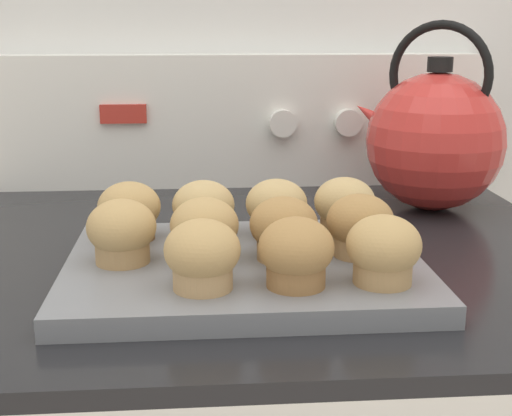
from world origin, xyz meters
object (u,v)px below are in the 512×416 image
Objects in this scene: muffin_r1_c1 at (205,230)px; muffin_r2_c3 at (345,206)px; muffin_r0_c2 at (296,253)px; muffin_r2_c0 at (129,211)px; muffin_r0_c1 at (202,255)px; muffin_r1_c2 at (284,229)px; muffin_r1_c3 at (360,226)px; muffin_r1_c0 at (122,232)px; muffin_r2_c2 at (276,208)px; muffin_r2_c1 at (204,210)px; muffin_r0_c3 at (383,250)px; tea_kettle at (434,139)px; muffin_pan at (245,269)px.

muffin_r1_c1 and muffin_r2_c3 have the same top height.
muffin_r0_c2 is 1.00× the size of muffin_r2_c0.
muffin_r1_c2 is at bearing 43.22° from muffin_r0_c1.
muffin_r1_c1 is 1.00× the size of muffin_r1_c3.
muffin_r1_c0 and muffin_r2_c0 have the same top height.
muffin_r2_c0 is 1.00× the size of muffin_r2_c2.
muffin_r1_c2 is 1.00× the size of muffin_r2_c1.
muffin_r1_c0 and muffin_r2_c2 have the same top height.
muffin_r0_c3 is 0.27× the size of tea_kettle.
muffin_r1_c1 is at bearing 0.04° from muffin_r1_c0.
tea_kettle is (0.28, 0.27, 0.09)m from muffin_pan.
muffin_r1_c0 is at bearing -153.82° from muffin_r2_c2.
muffin_r2_c0 is (-0.17, 0.16, 0.00)m from muffin_r0_c2.
muffin_r2_c3 reaches higher than muffin_pan.
muffin_r1_c0 is (-0.17, 0.08, 0.00)m from muffin_r0_c2.
muffin_pan is 5.22× the size of muffin_r1_c3.
muffin_r2_c2 is at bearing 62.87° from muffin_pan.
tea_kettle reaches higher than muffin_r2_c0.
muffin_r1_c3 is (0.08, 0.01, 0.00)m from muffin_r1_c2.
muffin_r1_c1 is 0.42m from tea_kettle.
muffin_r1_c3 is at bearing 1.38° from muffin_pan.
tea_kettle reaches higher than muffin_r2_c2.
muffin_r2_c0 is at bearing -155.11° from tea_kettle.
muffin_r0_c3 is at bearing 0.92° from muffin_r0_c2.
muffin_pan is 0.13m from muffin_r1_c3.
muffin_r1_c0 is 0.18m from muffin_r2_c2.
muffin_r0_c3 is 0.11m from muffin_r1_c2.
muffin_r1_c0 is 0.24m from muffin_r1_c3.
muffin_r0_c2 is 1.00× the size of muffin_r2_c1.
muffin_r1_c0 is (-0.08, 0.08, 0.00)m from muffin_r0_c1.
muffin_r2_c1 is (-0.08, 0.16, 0.00)m from muffin_r0_c2.
muffin_r2_c1 is 1.00× the size of muffin_r2_c2.
muffin_r1_c0 is at bearing -179.96° from muffin_r1_c1.
muffin_r1_c0 is 0.16m from muffin_r1_c2.
muffin_r1_c1 is (-0.16, 0.08, 0.00)m from muffin_r0_c3.
muffin_r2_c1 is at bearing 117.34° from muffin_r0_c2.
muffin_r0_c1 is 1.00× the size of muffin_r2_c0.
muffin_r0_c1 and muffin_r1_c3 have the same top height.
muffin_r0_c2 is 1.00× the size of muffin_r2_c3.
muffin_r0_c2 is at bearing -133.00° from muffin_r1_c3.
muffin_r2_c0 is at bearing -179.61° from muffin_r2_c2.
muffin_r1_c1 is 0.27× the size of tea_kettle.
muffin_r1_c0 is at bearing 162.25° from muffin_r0_c3.
muffin_r0_c3 is 1.00× the size of muffin_r1_c1.
muffin_r2_c1 and muffin_r2_c2 have the same top height.
muffin_r1_c3 is 1.00× the size of muffin_r2_c1.
muffin_r2_c2 is 0.27× the size of tea_kettle.
muffin_r0_c2 and muffin_r2_c0 have the same top height.
muffin_pan is 0.15m from muffin_r0_c3.
muffin_r2_c1 is (-0.04, 0.08, 0.04)m from muffin_pan.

